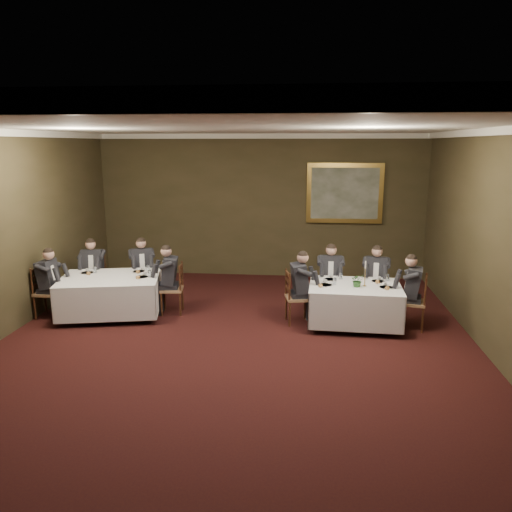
% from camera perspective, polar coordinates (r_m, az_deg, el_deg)
% --- Properties ---
extents(ground, '(10.00, 10.00, 0.00)m').
position_cam_1_polar(ground, '(8.00, -2.84, -11.33)').
color(ground, black).
rests_on(ground, ground).
extents(ceiling, '(8.00, 10.00, 0.10)m').
position_cam_1_polar(ceiling, '(7.31, -3.15, 14.60)').
color(ceiling, silver).
rests_on(ceiling, back_wall).
extents(back_wall, '(8.00, 0.10, 3.50)m').
position_cam_1_polar(back_wall, '(12.37, 0.53, 5.69)').
color(back_wall, '#36301B').
rests_on(back_wall, ground).
extents(front_wall, '(8.00, 0.10, 3.50)m').
position_cam_1_polar(front_wall, '(2.91, -18.95, -19.17)').
color(front_wall, '#36301B').
rests_on(front_wall, ground).
extents(right_wall, '(0.10, 10.00, 3.50)m').
position_cam_1_polar(right_wall, '(7.92, 26.96, 0.34)').
color(right_wall, '#36301B').
rests_on(right_wall, ground).
extents(crown_molding, '(8.00, 10.00, 0.12)m').
position_cam_1_polar(crown_molding, '(7.31, -3.15, 14.13)').
color(crown_molding, white).
rests_on(crown_molding, back_wall).
extents(table_main, '(1.70, 1.33, 0.67)m').
position_cam_1_polar(table_main, '(9.28, 11.19, -5.16)').
color(table_main, '#311C0D').
rests_on(table_main, ground).
extents(table_second, '(2.11, 1.77, 0.67)m').
position_cam_1_polar(table_second, '(10.05, -16.26, -4.04)').
color(table_second, '#311C0D').
rests_on(table_second, ground).
extents(chair_main_backleft, '(0.44, 0.42, 1.00)m').
position_cam_1_polar(chair_main_backleft, '(10.12, 8.40, -4.52)').
color(chair_main_backleft, '#916E49').
rests_on(chair_main_backleft, ground).
extents(diner_main_backleft, '(0.42, 0.48, 1.35)m').
position_cam_1_polar(diner_main_backleft, '(10.05, 8.45, -3.30)').
color(diner_main_backleft, black).
rests_on(diner_main_backleft, chair_main_backleft).
extents(chair_main_backright, '(0.51, 0.49, 1.00)m').
position_cam_1_polar(chair_main_backright, '(10.17, 13.42, -4.66)').
color(chair_main_backright, '#916E49').
rests_on(chair_main_backright, ground).
extents(diner_main_backright, '(0.48, 0.54, 1.35)m').
position_cam_1_polar(diner_main_backright, '(10.09, 13.48, -3.44)').
color(diner_main_backright, black).
rests_on(diner_main_backright, chair_main_backright).
extents(chair_main_endleft, '(0.50, 0.52, 1.00)m').
position_cam_1_polar(chair_main_endleft, '(9.32, 4.69, -5.94)').
color(chair_main_endleft, '#916E49').
rests_on(chair_main_endleft, ground).
extents(diner_main_endleft, '(0.55, 0.49, 1.35)m').
position_cam_1_polar(diner_main_endleft, '(9.26, 4.79, -4.59)').
color(diner_main_endleft, black).
rests_on(diner_main_endleft, chair_main_endleft).
extents(chair_main_endright, '(0.51, 0.53, 1.00)m').
position_cam_1_polar(chair_main_endright, '(9.45, 17.51, -6.25)').
color(chair_main_endright, '#916E49').
rests_on(chair_main_endright, ground).
extents(diner_main_endright, '(0.56, 0.50, 1.35)m').
position_cam_1_polar(diner_main_endright, '(9.38, 17.53, -4.93)').
color(diner_main_endright, black).
rests_on(diner_main_endright, chair_main_endright).
extents(chair_sec_backleft, '(0.49, 0.48, 1.00)m').
position_cam_1_polar(chair_sec_backleft, '(11.09, -17.92, -3.49)').
color(chair_sec_backleft, '#916E49').
rests_on(chair_sec_backleft, ground).
extents(diner_sec_backleft, '(0.46, 0.53, 1.35)m').
position_cam_1_polar(diner_sec_backleft, '(11.02, -18.02, -2.36)').
color(diner_sec_backleft, black).
rests_on(diner_sec_backleft, chair_sec_backleft).
extents(chair_sec_backright, '(0.57, 0.56, 1.00)m').
position_cam_1_polar(chair_sec_backright, '(10.93, -12.80, -3.41)').
color(chair_sec_backright, '#916E49').
rests_on(chair_sec_backright, ground).
extents(diner_sec_backright, '(0.55, 0.60, 1.35)m').
position_cam_1_polar(diner_sec_backright, '(10.86, -12.85, -2.27)').
color(diner_sec_backright, black).
rests_on(diner_sec_backright, chair_sec_backright).
extents(chair_sec_endright, '(0.47, 0.49, 1.00)m').
position_cam_1_polar(chair_sec_endright, '(9.96, -9.49, -4.85)').
color(chair_sec_endright, '#916E49').
rests_on(chair_sec_endright, ground).
extents(diner_sec_endright, '(0.53, 0.46, 1.35)m').
position_cam_1_polar(diner_sec_endright, '(9.89, -9.61, -3.59)').
color(diner_sec_endright, black).
rests_on(diner_sec_endright, chair_sec_endright).
extents(chair_sec_endleft, '(0.43, 0.45, 1.00)m').
position_cam_1_polar(chair_sec_endleft, '(10.37, -22.63, -4.97)').
color(chair_sec_endleft, '#916E49').
rests_on(chair_sec_endleft, ground).
extents(diner_sec_endleft, '(0.49, 0.43, 1.35)m').
position_cam_1_polar(diner_sec_endleft, '(10.30, -22.68, -3.76)').
color(diner_sec_endleft, black).
rests_on(diner_sec_endleft, chair_sec_endleft).
extents(centerpiece, '(0.25, 0.22, 0.26)m').
position_cam_1_polar(centerpiece, '(9.07, 11.54, -2.66)').
color(centerpiece, '#2D5926').
rests_on(centerpiece, table_main).
extents(candlestick, '(0.07, 0.07, 0.47)m').
position_cam_1_polar(candlestick, '(9.13, 12.34, -2.30)').
color(candlestick, '#BC8E39').
rests_on(candlestick, table_main).
extents(place_setting_table_main, '(0.33, 0.32, 0.14)m').
position_cam_1_polar(place_setting_table_main, '(9.53, 8.81, -2.43)').
color(place_setting_table_main, white).
rests_on(place_setting_table_main, table_main).
extents(place_setting_table_second, '(0.33, 0.32, 0.14)m').
position_cam_1_polar(place_setting_table_second, '(10.43, -18.40, -1.61)').
color(place_setting_table_second, white).
rests_on(place_setting_table_second, table_second).
extents(painting, '(1.82, 0.09, 1.44)m').
position_cam_1_polar(painting, '(12.25, 10.09, 7.07)').
color(painting, '#BE8E45').
rests_on(painting, back_wall).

